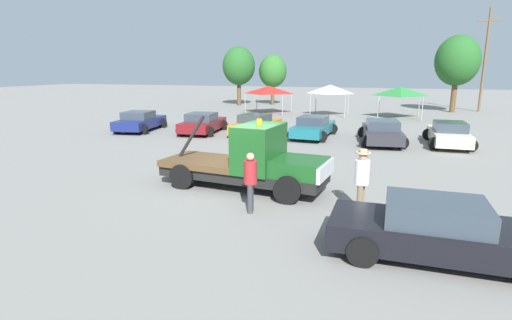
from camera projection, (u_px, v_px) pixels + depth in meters
The scene contains 18 objects.
ground_plane at pixel (243, 188), 14.22m from camera, with size 160.00×160.00×0.00m, color gray.
tow_truck at pixel (252, 162), 13.85m from camera, with size 6.15×2.65×2.51m.
foreground_car at pixel (444, 232), 8.75m from camera, with size 5.04×2.07×1.34m.
person_near_truck at pixel (362, 176), 11.42m from camera, with size 0.43×0.43×1.92m.
person_at_hood at pixel (250, 178), 11.60m from camera, with size 0.40×0.40×1.79m.
parked_car_navy at pixel (140, 121), 27.18m from camera, with size 2.92×4.73×1.34m.
parked_car_maroon at pixel (203, 123), 26.19m from camera, with size 2.80×4.59×1.34m.
parked_car_orange at pixel (256, 125), 25.51m from camera, with size 2.77×4.63×1.34m.
parked_car_teal at pixel (313, 127), 24.49m from camera, with size 2.58×4.81×1.34m.
parked_car_charcoal at pixel (382, 132), 22.60m from camera, with size 2.85×5.07×1.34m.
parked_car_cream at pixel (449, 134), 21.84m from camera, with size 2.39×4.67×1.34m.
canopy_tent_red at pixel (269, 90), 37.66m from camera, with size 3.62×3.62×2.56m.
canopy_tent_white at pixel (330, 89), 35.54m from camera, with size 3.06×3.06×2.76m.
canopy_tent_green at pixel (400, 91), 33.82m from camera, with size 3.47×3.47×2.65m.
tree_left at pixel (457, 61), 37.81m from camera, with size 4.07×4.07×7.26m.
tree_center at pixel (239, 66), 45.38m from camera, with size 3.70×3.70×6.60m.
tree_right at pixel (273, 71), 46.23m from camera, with size 3.21×3.21×5.73m.
utility_pole at pixel (485, 58), 38.40m from camera, with size 2.20×0.24×9.76m.
Camera 1 is at (4.64, -12.83, 4.14)m, focal length 28.00 mm.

